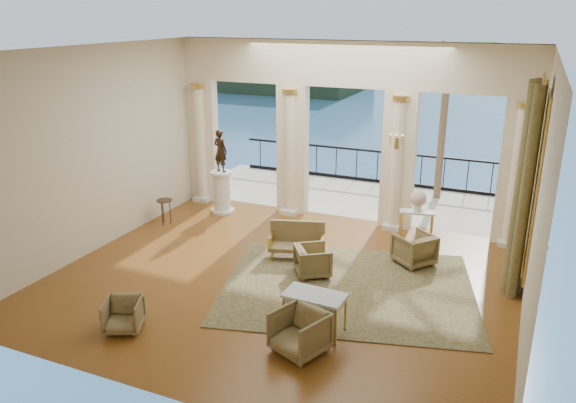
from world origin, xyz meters
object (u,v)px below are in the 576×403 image
at_px(settee, 297,240).
at_px(statue, 220,151).
at_px(side_table, 164,203).
at_px(armchair_b, 300,330).
at_px(game_table, 315,298).
at_px(console_table, 417,216).
at_px(armchair_d, 313,259).
at_px(armchair_a, 123,313).
at_px(armchair_c, 414,247).
at_px(pedestal, 222,193).

relative_size(settee, statue, 1.16).
height_order(statue, side_table, statue).
distance_m(armchair_b, statue, 6.97).
bearing_deg(game_table, settee, 120.21).
height_order(game_table, console_table, console_table).
bearing_deg(armchair_d, armchair_b, 162.52).
bearing_deg(game_table, console_table, 82.41).
relative_size(armchair_a, armchair_d, 0.90).
height_order(armchair_b, side_table, armchair_b).
xyz_separation_m(settee, game_table, (1.43, -2.68, 0.23)).
bearing_deg(console_table, armchair_a, -134.06).
relative_size(armchair_b, armchair_d, 1.12).
distance_m(armchair_b, armchair_d, 2.77).
bearing_deg(statue, armchair_d, 156.41).
bearing_deg(armchair_c, console_table, -131.20).
xyz_separation_m(pedestal, console_table, (5.18, 0.02, 0.08)).
height_order(armchair_a, game_table, game_table).
xyz_separation_m(armchair_a, pedestal, (-1.41, 5.83, 0.23)).
bearing_deg(armchair_c, side_table, -49.59).
relative_size(armchair_a, side_table, 0.97).
bearing_deg(armchair_d, statue, 20.11).
height_order(armchair_c, statue, statue).
xyz_separation_m(armchair_a, game_table, (2.98, 1.24, 0.32)).
bearing_deg(armchair_a, armchair_d, 31.57).
bearing_deg(armchair_a, console_table, 32.84).
relative_size(armchair_c, statue, 0.67).
distance_m(pedestal, side_table, 1.62).
xyz_separation_m(pedestal, statue, (-0.00, 0.00, 1.15)).
distance_m(armchair_a, game_table, 3.25).
height_order(settee, game_table, settee).
xyz_separation_m(armchair_c, side_table, (-6.29, -0.11, 0.17)).
bearing_deg(side_table, armchair_b, -36.44).
height_order(armchair_a, armchair_d, armchair_d).
relative_size(armchair_d, settee, 0.53).
bearing_deg(armchair_b, armchair_a, -146.91).
bearing_deg(armchair_a, game_table, -1.73).
bearing_deg(side_table, armchair_a, -62.79).
bearing_deg(game_table, armchair_c, 75.61).
xyz_separation_m(armchair_d, statue, (-3.60, 2.59, 1.35)).
distance_m(settee, console_table, 2.95).
xyz_separation_m(game_table, pedestal, (-4.39, 4.59, -0.08)).
xyz_separation_m(armchair_b, game_table, (-0.00, 0.66, 0.24)).
height_order(armchair_c, armchair_d, armchair_c).
height_order(armchair_b, pedestal, pedestal).
relative_size(armchair_d, game_table, 0.67).
bearing_deg(armchair_d, console_table, -65.32).
relative_size(settee, console_table, 1.55).
distance_m(armchair_b, armchair_c, 4.14).
bearing_deg(pedestal, statue, 135.00).
bearing_deg(console_table, side_table, -178.64).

